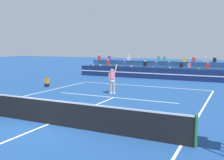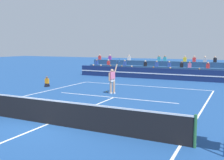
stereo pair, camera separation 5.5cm
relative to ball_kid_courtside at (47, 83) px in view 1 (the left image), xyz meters
The scene contains 8 objects.
ground_plane 10.62m from the ball_kid_courtside, 49.91° to the right, with size 120.00×120.00×0.00m, color navy.
court_lines 10.62m from the ball_kid_courtside, 49.91° to the right, with size 11.10×23.90×0.01m.
tennis_net 10.61m from the ball_kid_courtside, 49.91° to the right, with size 12.00×0.10×1.10m.
sponsor_banner_wall 11.12m from the ball_kid_courtside, 52.08° to the left, with size 18.00×0.26×1.10m.
bleacher_stand 13.21m from the ball_kid_courtside, 58.89° to the left, with size 18.07×2.85×2.28m.
ball_kid_courtside is the anchor object (origin of this frame).
tennis_player 6.18m from the ball_kid_courtside, ahead, with size 0.60×0.88×2.49m.
tennis_ball 5.44m from the ball_kid_courtside, ahead, with size 0.07×0.07×0.07m, color #C6DB33.
Camera 1 is at (7.05, -8.44, 3.24)m, focal length 42.00 mm.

